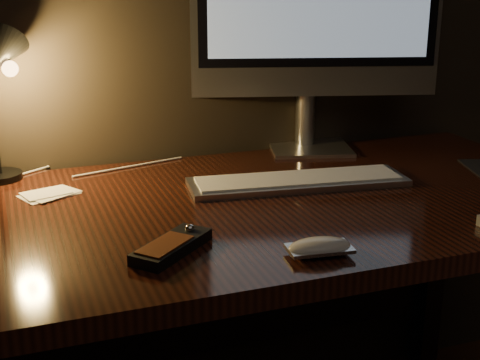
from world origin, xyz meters
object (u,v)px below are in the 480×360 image
object	(u,v)px
keyboard	(298,181)
media_remote	(172,246)
desk	(223,248)
mouse	(319,249)

from	to	relation	value
keyboard	media_remote	size ratio (longest dim) A/B	2.96
desk	keyboard	world-z (taller)	keyboard
desk	mouse	bearing A→B (deg)	-82.52
mouse	media_remote	size ratio (longest dim) A/B	0.66
desk	mouse	xyz separation A→B (m)	(0.05, -0.37, 0.14)
keyboard	media_remote	world-z (taller)	media_remote
mouse	media_remote	bearing A→B (deg)	164.06
mouse	media_remote	distance (m)	0.25
keyboard	desk	bearing A→B (deg)	-174.17
mouse	media_remote	xyz separation A→B (m)	(-0.23, 0.10, 0.00)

